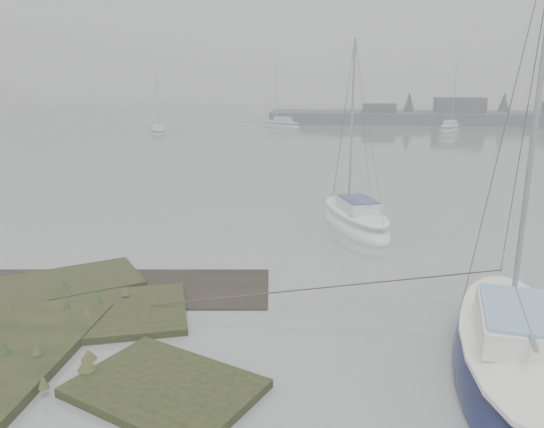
{
  "coord_description": "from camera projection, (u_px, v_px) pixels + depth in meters",
  "views": [
    {
      "loc": [
        3.59,
        -9.52,
        6.13
      ],
      "look_at": [
        1.86,
        6.79,
        1.8
      ],
      "focal_mm": 35.0,
      "sensor_mm": 36.0,
      "label": 1
    }
  ],
  "objects": [
    {
      "name": "far_shoreline",
      "position": [
        512.0,
        117.0,
        67.62
      ],
      "size": [
        60.0,
        8.0,
        4.15
      ],
      "color": "#4C4F51",
      "rests_on": "ground"
    },
    {
      "name": "sailboat_main",
      "position": [
        513.0,
        359.0,
        11.17
      ],
      "size": [
        3.82,
        7.7,
        10.4
      ],
      "rotation": [
        0.0,
        0.0,
        -0.2
      ],
      "color": "#11163C",
      "rests_on": "ground"
    },
    {
      "name": "sailboat_far_b",
      "position": [
        450.0,
        129.0,
        59.01
      ],
      "size": [
        3.86,
        5.68,
        7.66
      ],
      "rotation": [
        0.0,
        0.0,
        -0.42
      ],
      "color": "#ADB3B7",
      "rests_on": "ground"
    },
    {
      "name": "sailboat_far_c",
      "position": [
        281.0,
        126.0,
        62.73
      ],
      "size": [
        5.72,
        4.95,
        8.09
      ],
      "rotation": [
        0.0,
        0.0,
        0.93
      ],
      "color": "#ACB0B6",
      "rests_on": "ground"
    },
    {
      "name": "sailboat_white",
      "position": [
        355.0,
        221.0,
        21.91
      ],
      "size": [
        3.69,
        6.07,
        8.14
      ],
      "rotation": [
        0.0,
        0.0,
        0.34
      ],
      "color": "white",
      "rests_on": "ground"
    },
    {
      "name": "sailboat_far_a",
      "position": [
        159.0,
        132.0,
        55.88
      ],
      "size": [
        2.98,
        5.0,
        6.71
      ],
      "rotation": [
        0.0,
        0.0,
        0.32
      ],
      "color": "#A2A6AA",
      "rests_on": "ground"
    },
    {
      "name": "ground",
      "position": [
        280.0,
        158.0,
        39.93
      ],
      "size": [
        160.0,
        160.0,
        0.0
      ],
      "primitive_type": "plane",
      "color": "slate",
      "rests_on": "ground"
    }
  ]
}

